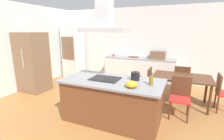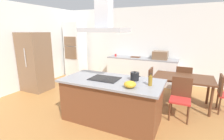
# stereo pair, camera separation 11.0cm
# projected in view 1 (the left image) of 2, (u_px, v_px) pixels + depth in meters

# --- Properties ---
(ground) EXTENTS (16.00, 16.00, 0.00)m
(ground) POSITION_uv_depth(u_px,v_px,m) (132.00, 95.00, 4.93)
(ground) COLOR #AD753D
(wall_back) EXTENTS (7.20, 0.10, 2.70)m
(wall_back) POSITION_uv_depth(u_px,v_px,m) (147.00, 45.00, 6.17)
(wall_back) COLOR white
(wall_back) RESTS_ON ground
(wall_left) EXTENTS (0.10, 8.80, 2.70)m
(wall_left) POSITION_uv_depth(u_px,v_px,m) (29.00, 47.00, 5.49)
(wall_left) COLOR white
(wall_left) RESTS_ON ground
(kitchen_island) EXTENTS (2.07, 1.02, 0.90)m
(kitchen_island) POSITION_uv_depth(u_px,v_px,m) (112.00, 100.00, 3.49)
(kitchen_island) COLOR brown
(kitchen_island) RESTS_ON ground
(cooktop) EXTENTS (0.60, 0.44, 0.01)m
(cooktop) POSITION_uv_depth(u_px,v_px,m) (105.00, 79.00, 3.44)
(cooktop) COLOR black
(cooktop) RESTS_ON kitchen_island
(tea_kettle) EXTENTS (0.23, 0.17, 0.19)m
(tea_kettle) POSITION_uv_depth(u_px,v_px,m) (135.00, 76.00, 3.35)
(tea_kettle) COLOR black
(tea_kettle) RESTS_ON kitchen_island
(olive_oil_bottle) EXTENTS (0.07, 0.07, 0.23)m
(olive_oil_bottle) POSITION_uv_depth(u_px,v_px,m) (151.00, 80.00, 3.04)
(olive_oil_bottle) COLOR olive
(olive_oil_bottle) RESTS_ON kitchen_island
(mixing_bowl) EXTENTS (0.22, 0.22, 0.12)m
(mixing_bowl) POSITION_uv_depth(u_px,v_px,m) (131.00, 84.00, 2.93)
(mixing_bowl) COLOR gold
(mixing_bowl) RESTS_ON kitchen_island
(back_counter) EXTENTS (2.52, 0.62, 0.90)m
(back_counter) POSITION_uv_depth(u_px,v_px,m) (139.00, 70.00, 6.11)
(back_counter) COLOR white
(back_counter) RESTS_ON ground
(countertop_microwave) EXTENTS (0.50, 0.38, 0.28)m
(countertop_microwave) POSITION_uv_depth(u_px,v_px,m) (158.00, 55.00, 5.72)
(countertop_microwave) COLOR brown
(countertop_microwave) RESTS_ON back_counter
(coffee_mug_red) EXTENTS (0.08, 0.08, 0.09)m
(coffee_mug_red) POSITION_uv_depth(u_px,v_px,m) (114.00, 55.00, 6.32)
(coffee_mug_red) COLOR red
(coffee_mug_red) RESTS_ON back_counter
(cutting_board) EXTENTS (0.34, 0.24, 0.02)m
(cutting_board) POSITION_uv_depth(u_px,v_px,m) (133.00, 57.00, 6.15)
(cutting_board) COLOR #59331E
(cutting_board) RESTS_ON back_counter
(wall_oven_stack) EXTENTS (0.70, 0.66, 2.20)m
(wall_oven_stack) POSITION_uv_depth(u_px,v_px,m) (73.00, 49.00, 6.81)
(wall_oven_stack) COLOR white
(wall_oven_stack) RESTS_ON ground
(refrigerator) EXTENTS (0.80, 0.73, 1.82)m
(refrigerator) POSITION_uv_depth(u_px,v_px,m) (33.00, 62.00, 5.13)
(refrigerator) COLOR brown
(refrigerator) RESTS_ON ground
(dining_table) EXTENTS (1.40, 0.90, 0.75)m
(dining_table) POSITION_uv_depth(u_px,v_px,m) (182.00, 80.00, 4.19)
(dining_table) COLOR #59331E
(dining_table) RESTS_ON ground
(chair_at_left_end) EXTENTS (0.42, 0.42, 0.89)m
(chair_at_left_end) POSITION_uv_depth(u_px,v_px,m) (145.00, 81.00, 4.58)
(chair_at_left_end) COLOR red
(chair_at_left_end) RESTS_ON ground
(chair_facing_island) EXTENTS (0.42, 0.42, 0.89)m
(chair_facing_island) POSITION_uv_depth(u_px,v_px,m) (180.00, 95.00, 3.64)
(chair_facing_island) COLOR red
(chair_facing_island) RESTS_ON ground
(chair_at_right_end) EXTENTS (0.42, 0.42, 0.89)m
(chair_at_right_end) POSITION_uv_depth(u_px,v_px,m) (223.00, 91.00, 3.88)
(chair_at_right_end) COLOR red
(chair_at_right_end) RESTS_ON ground
(chair_facing_back_wall) EXTENTS (0.42, 0.42, 0.89)m
(chair_facing_back_wall) POSITION_uv_depth(u_px,v_px,m) (182.00, 79.00, 4.82)
(chair_facing_back_wall) COLOR red
(chair_facing_back_wall) RESTS_ON ground
(range_hood) EXTENTS (0.90, 0.55, 0.78)m
(range_hood) POSITION_uv_depth(u_px,v_px,m) (105.00, 19.00, 3.16)
(range_hood) COLOR #ADADB2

